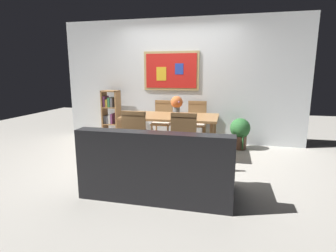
{
  "coord_description": "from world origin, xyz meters",
  "views": [
    {
      "loc": [
        1.06,
        -4.14,
        1.48
      ],
      "look_at": [
        0.12,
        -0.13,
        0.65
      ],
      "focal_mm": 28.16,
      "sensor_mm": 36.0,
      "label": 1
    }
  ],
  "objects_px": {
    "dining_chair_far_right": "(197,119)",
    "tv_remote": "(184,114)",
    "bookshelf": "(111,118)",
    "potted_ivy": "(240,132)",
    "dining_chair_near_right": "(185,136)",
    "leather_couch": "(158,170)",
    "dining_chair_near_left": "(136,134)",
    "flower_vase": "(177,103)",
    "dining_chair_far_left": "(163,118)",
    "dining_table": "(171,120)"
  },
  "relations": [
    {
      "from": "dining_chair_near_left",
      "to": "flower_vase",
      "type": "relative_size",
      "value": 2.61
    },
    {
      "from": "dining_chair_far_right",
      "to": "potted_ivy",
      "type": "bearing_deg",
      "value": -6.71
    },
    {
      "from": "dining_chair_far_left",
      "to": "leather_couch",
      "type": "height_order",
      "value": "dining_chair_far_left"
    },
    {
      "from": "dining_table",
      "to": "dining_chair_far_left",
      "type": "distance_m",
      "value": 0.84
    },
    {
      "from": "dining_table",
      "to": "potted_ivy",
      "type": "distance_m",
      "value": 1.45
    },
    {
      "from": "dining_table",
      "to": "bookshelf",
      "type": "height_order",
      "value": "bookshelf"
    },
    {
      "from": "dining_chair_far_right",
      "to": "flower_vase",
      "type": "bearing_deg",
      "value": -111.2
    },
    {
      "from": "dining_chair_far_left",
      "to": "flower_vase",
      "type": "xyz_separation_m",
      "value": [
        0.44,
        -0.69,
        0.4
      ]
    },
    {
      "from": "dining_chair_near_left",
      "to": "tv_remote",
      "type": "xyz_separation_m",
      "value": [
        0.61,
        0.87,
        0.2
      ]
    },
    {
      "from": "dining_chair_near_left",
      "to": "bookshelf",
      "type": "distance_m",
      "value": 1.87
    },
    {
      "from": "dining_chair_near_right",
      "to": "potted_ivy",
      "type": "distance_m",
      "value": 1.67
    },
    {
      "from": "potted_ivy",
      "to": "flower_vase",
      "type": "distance_m",
      "value": 1.44
    },
    {
      "from": "bookshelf",
      "to": "potted_ivy",
      "type": "xyz_separation_m",
      "value": [
        2.78,
        -0.08,
        -0.16
      ]
    },
    {
      "from": "potted_ivy",
      "to": "dining_table",
      "type": "bearing_deg",
      "value": -151.73
    },
    {
      "from": "dining_chair_near_right",
      "to": "leather_couch",
      "type": "height_order",
      "value": "dining_chair_near_right"
    },
    {
      "from": "leather_couch",
      "to": "dining_table",
      "type": "bearing_deg",
      "value": 97.11
    },
    {
      "from": "dining_chair_far_left",
      "to": "potted_ivy",
      "type": "relative_size",
      "value": 1.49
    },
    {
      "from": "dining_table",
      "to": "dining_chair_near_left",
      "type": "distance_m",
      "value": 0.85
    },
    {
      "from": "bookshelf",
      "to": "flower_vase",
      "type": "bearing_deg",
      "value": -23.0
    },
    {
      "from": "leather_couch",
      "to": "potted_ivy",
      "type": "relative_size",
      "value": 2.94
    },
    {
      "from": "dining_chair_far_right",
      "to": "dining_chair_far_left",
      "type": "relative_size",
      "value": 1.0
    },
    {
      "from": "leather_couch",
      "to": "potted_ivy",
      "type": "distance_m",
      "value": 2.52
    },
    {
      "from": "dining_chair_near_right",
      "to": "dining_chair_near_left",
      "type": "bearing_deg",
      "value": -179.79
    },
    {
      "from": "flower_vase",
      "to": "dining_chair_far_right",
      "type": "bearing_deg",
      "value": 68.8
    },
    {
      "from": "dining_table",
      "to": "dining_chair_far_left",
      "type": "height_order",
      "value": "dining_chair_far_left"
    },
    {
      "from": "dining_chair_far_right",
      "to": "dining_chair_far_left",
      "type": "bearing_deg",
      "value": -178.32
    },
    {
      "from": "leather_couch",
      "to": "bookshelf",
      "type": "height_order",
      "value": "bookshelf"
    },
    {
      "from": "dining_chair_far_left",
      "to": "tv_remote",
      "type": "distance_m",
      "value": 0.86
    },
    {
      "from": "dining_table",
      "to": "dining_chair_near_left",
      "type": "height_order",
      "value": "dining_chair_near_left"
    },
    {
      "from": "dining_chair_near_left",
      "to": "leather_couch",
      "type": "relative_size",
      "value": 0.51
    },
    {
      "from": "tv_remote",
      "to": "dining_chair_near_left",
      "type": "bearing_deg",
      "value": -125.04
    },
    {
      "from": "potted_ivy",
      "to": "flower_vase",
      "type": "height_order",
      "value": "flower_vase"
    },
    {
      "from": "dining_chair_far_left",
      "to": "bookshelf",
      "type": "xyz_separation_m",
      "value": [
        -1.18,
        -0.0,
        -0.03
      ]
    },
    {
      "from": "dining_table",
      "to": "potted_ivy",
      "type": "height_order",
      "value": "dining_table"
    },
    {
      "from": "leather_couch",
      "to": "flower_vase",
      "type": "relative_size",
      "value": 5.16
    },
    {
      "from": "dining_chair_far_left",
      "to": "dining_chair_near_left",
      "type": "height_order",
      "value": "same"
    },
    {
      "from": "dining_chair_far_right",
      "to": "tv_remote",
      "type": "xyz_separation_m",
      "value": [
        -0.16,
        -0.64,
        0.2
      ]
    },
    {
      "from": "dining_chair_near_right",
      "to": "leather_couch",
      "type": "bearing_deg",
      "value": -101.33
    },
    {
      "from": "dining_chair_near_right",
      "to": "leather_couch",
      "type": "distance_m",
      "value": 0.93
    },
    {
      "from": "dining_table",
      "to": "dining_chair_far_right",
      "type": "height_order",
      "value": "dining_chair_far_right"
    },
    {
      "from": "potted_ivy",
      "to": "dining_chair_near_left",
      "type": "bearing_deg",
      "value": -139.4
    },
    {
      "from": "dining_chair_far_right",
      "to": "bookshelf",
      "type": "height_order",
      "value": "bookshelf"
    },
    {
      "from": "dining_chair_far_left",
      "to": "flower_vase",
      "type": "height_order",
      "value": "flower_vase"
    },
    {
      "from": "dining_chair_far_right",
      "to": "leather_couch",
      "type": "xyz_separation_m",
      "value": [
        -0.17,
        -2.4,
        -0.23
      ]
    },
    {
      "from": "dining_chair_far_right",
      "to": "flower_vase",
      "type": "height_order",
      "value": "flower_vase"
    },
    {
      "from": "dining_chair_far_left",
      "to": "tv_remote",
      "type": "height_order",
      "value": "dining_chair_far_left"
    },
    {
      "from": "flower_vase",
      "to": "tv_remote",
      "type": "xyz_separation_m",
      "value": [
        0.11,
        0.07,
        -0.2
      ]
    },
    {
      "from": "dining_chair_far_right",
      "to": "tv_remote",
      "type": "relative_size",
      "value": 6.17
    },
    {
      "from": "dining_chair_near_left",
      "to": "flower_vase",
      "type": "distance_m",
      "value": 1.03
    },
    {
      "from": "dining_chair_near_left",
      "to": "bookshelf",
      "type": "height_order",
      "value": "bookshelf"
    }
  ]
}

